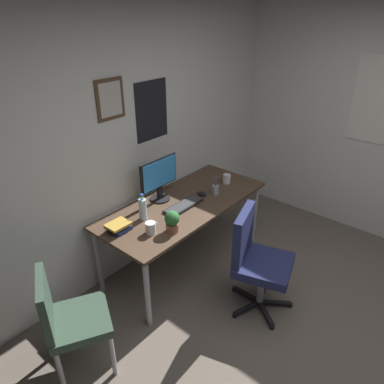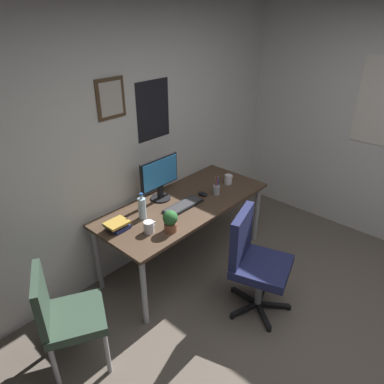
% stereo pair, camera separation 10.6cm
% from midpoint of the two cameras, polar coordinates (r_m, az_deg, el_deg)
% --- Properties ---
extents(ground_plane, '(5.28, 5.28, 0.00)m').
position_cam_midpoint_polar(ground_plane, '(3.16, 20.04, -25.21)').
color(ground_plane, '#60564C').
extents(wall_back, '(4.40, 0.10, 2.60)m').
position_cam_midpoint_polar(wall_back, '(3.40, -11.30, 7.64)').
color(wall_back, silver).
rests_on(wall_back, ground_plane).
extents(desk, '(1.79, 0.78, 0.72)m').
position_cam_midpoint_polar(desk, '(3.53, -2.10, -2.63)').
color(desk, '#4C3828').
rests_on(desk, ground_plane).
extents(office_chair, '(0.58, 0.59, 0.95)m').
position_cam_midpoint_polar(office_chair, '(3.14, 9.15, -10.20)').
color(office_chair, '#1E234C').
rests_on(office_chair, ground_plane).
extents(side_chair, '(0.57, 0.57, 0.88)m').
position_cam_midpoint_polar(side_chair, '(2.80, -20.26, -18.30)').
color(side_chair, '#334738').
rests_on(side_chair, ground_plane).
extents(monitor, '(0.46, 0.20, 0.43)m').
position_cam_midpoint_polar(monitor, '(3.46, -6.18, 2.33)').
color(monitor, black).
rests_on(monitor, desk).
extents(keyboard, '(0.43, 0.15, 0.03)m').
position_cam_midpoint_polar(keyboard, '(3.41, -2.27, -2.23)').
color(keyboard, black).
rests_on(keyboard, desk).
extents(computer_mouse, '(0.06, 0.11, 0.04)m').
position_cam_midpoint_polar(computer_mouse, '(3.62, 0.76, -0.27)').
color(computer_mouse, black).
rests_on(computer_mouse, desk).
extents(water_bottle, '(0.07, 0.07, 0.25)m').
position_cam_midpoint_polar(water_bottle, '(3.22, -8.82, -2.67)').
color(water_bottle, silver).
rests_on(water_bottle, desk).
extents(coffee_mug_near, '(0.12, 0.08, 0.10)m').
position_cam_midpoint_polar(coffee_mug_near, '(3.87, 4.78, 2.13)').
color(coffee_mug_near, white).
rests_on(coffee_mug_near, desk).
extents(coffee_mug_far, '(0.13, 0.09, 0.10)m').
position_cam_midpoint_polar(coffee_mug_far, '(3.05, -7.61, -5.70)').
color(coffee_mug_far, white).
rests_on(coffee_mug_far, desk).
extents(potted_plant, '(0.13, 0.13, 0.19)m').
position_cam_midpoint_polar(potted_plant, '(3.02, -4.22, -4.63)').
color(potted_plant, brown).
rests_on(potted_plant, desk).
extents(pen_cup, '(0.07, 0.07, 0.20)m').
position_cam_midpoint_polar(pen_cup, '(3.63, 2.93, 0.47)').
color(pen_cup, '#9EA0A5').
rests_on(pen_cup, desk).
extents(book_stack_left, '(0.19, 0.16, 0.08)m').
position_cam_midpoint_polar(book_stack_left, '(3.13, -12.65, -5.41)').
color(book_stack_left, navy).
rests_on(book_stack_left, desk).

